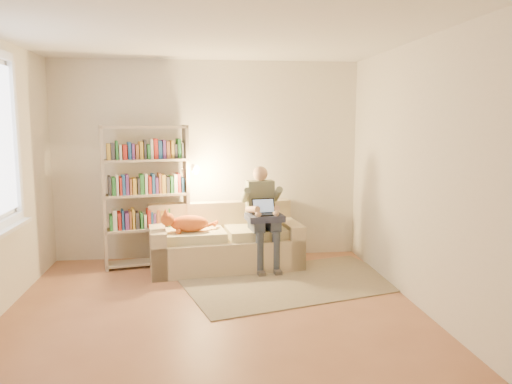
{
  "coord_description": "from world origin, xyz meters",
  "views": [
    {
      "loc": [
        -0.14,
        -4.37,
        1.82
      ],
      "look_at": [
        0.49,
        1.0,
        1.05
      ],
      "focal_mm": 35.0,
      "sensor_mm": 36.0,
      "label": 1
    }
  ],
  "objects": [
    {
      "name": "floor",
      "position": [
        0.0,
        0.0,
        0.0
      ],
      "size": [
        4.5,
        4.5,
        0.0
      ],
      "primitive_type": "plane",
      "color": "#935E43",
      "rests_on": "ground"
    },
    {
      "name": "ceiling",
      "position": [
        0.0,
        0.0,
        2.6
      ],
      "size": [
        4.0,
        4.5,
        0.02
      ],
      "primitive_type": "cube",
      "color": "white",
      "rests_on": "wall_back"
    },
    {
      "name": "wall_right",
      "position": [
        2.0,
        0.0,
        1.3
      ],
      "size": [
        0.02,
        4.5,
        2.6
      ],
      "primitive_type": "cube",
      "color": "silver",
      "rests_on": "floor"
    },
    {
      "name": "wall_back",
      "position": [
        0.0,
        2.25,
        1.3
      ],
      "size": [
        4.0,
        0.02,
        2.6
      ],
      "primitive_type": "cube",
      "color": "silver",
      "rests_on": "floor"
    },
    {
      "name": "wall_front",
      "position": [
        0.0,
        -2.25,
        1.3
      ],
      "size": [
        4.0,
        0.02,
        2.6
      ],
      "primitive_type": "cube",
      "color": "silver",
      "rests_on": "floor"
    },
    {
      "name": "sofa",
      "position": [
        0.19,
        1.74,
        0.28
      ],
      "size": [
        1.92,
        1.04,
        0.78
      ],
      "rotation": [
        0.0,
        0.0,
        0.12
      ],
      "color": "#C1AE88",
      "rests_on": "floor"
    },
    {
      "name": "person",
      "position": [
        0.65,
        1.65,
        0.72
      ],
      "size": [
        0.39,
        0.57,
        1.26
      ],
      "rotation": [
        0.0,
        0.0,
        0.12
      ],
      "color": "slate",
      "rests_on": "sofa"
    },
    {
      "name": "cat",
      "position": [
        -0.25,
        1.57,
        0.61
      ],
      "size": [
        0.68,
        0.29,
        0.25
      ],
      "rotation": [
        0.0,
        0.0,
        0.12
      ],
      "color": "orange",
      "rests_on": "sofa"
    },
    {
      "name": "blanket",
      "position": [
        0.59,
        1.53,
        0.66
      ],
      "size": [
        0.47,
        0.4,
        0.08
      ],
      "primitive_type": "cube",
      "rotation": [
        0.0,
        0.0,
        0.12
      ],
      "color": "#262B43",
      "rests_on": "person"
    },
    {
      "name": "laptop",
      "position": [
        0.59,
        1.54,
        0.74
      ],
      "size": [
        0.3,
        0.27,
        0.23
      ],
      "rotation": [
        0.0,
        0.0,
        0.12
      ],
      "color": "black",
      "rests_on": "blanket"
    },
    {
      "name": "bookshelf",
      "position": [
        -0.78,
        1.9,
        0.98
      ],
      "size": [
        1.21,
        0.48,
        1.77
      ],
      "rotation": [
        0.0,
        0.0,
        0.21
      ],
      "color": "#B9A78B",
      "rests_on": "floor"
    },
    {
      "name": "rug",
      "position": [
        0.93,
        0.99,
        0.01
      ],
      "size": [
        2.7,
        2.02,
        0.01
      ],
      "primitive_type": "cube",
      "rotation": [
        0.0,
        0.0,
        0.27
      ],
      "color": "gray",
      "rests_on": "floor"
    }
  ]
}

